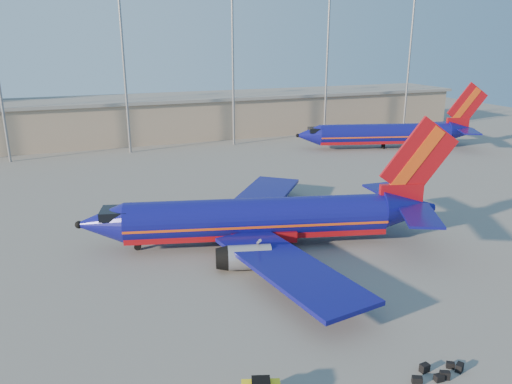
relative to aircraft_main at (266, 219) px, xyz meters
The scene contains 6 objects.
ground 4.20m from the aircraft_main, 135.82° to the left, with size 220.00×220.00×0.00m, color slate.
terminal_building 60.73m from the aircraft_main, 82.69° to the left, with size 122.00×16.00×8.50m.
light_mast_row 50.51m from the aircraft_main, 86.77° to the left, with size 101.60×1.60×28.65m.
aircraft_main is the anchor object (origin of this frame).
aircraft_second 51.80m from the aircraft_main, 41.39° to the left, with size 35.34×17.21×12.24m.
luggage_pile 23.31m from the aircraft_main, 84.15° to the right, with size 3.95×1.55×0.54m.
Camera 1 is at (-15.37, -45.78, 20.22)m, focal length 35.00 mm.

